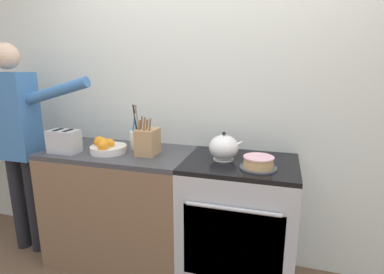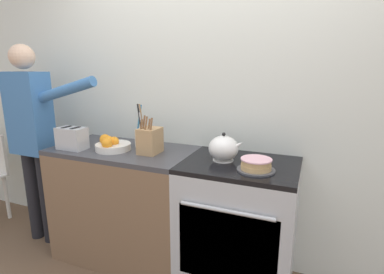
# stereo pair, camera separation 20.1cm
# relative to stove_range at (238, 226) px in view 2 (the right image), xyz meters

# --- Properties ---
(wall_back) EXTENTS (8.00, 0.04, 2.60)m
(wall_back) POSITION_rel_stove_range_xyz_m (-0.27, 0.32, 0.84)
(wall_back) COLOR silver
(wall_back) RESTS_ON ground_plane
(counter_cabinet) EXTENTS (1.08, 0.59, 0.91)m
(counter_cabinet) POSITION_rel_stove_range_xyz_m (-0.91, 0.00, -0.00)
(counter_cabinet) COLOR brown
(counter_cabinet) RESTS_ON ground_plane
(stove_range) EXTENTS (0.74, 0.62, 0.91)m
(stove_range) POSITION_rel_stove_range_xyz_m (0.00, 0.00, 0.00)
(stove_range) COLOR #B7BABF
(stove_range) RESTS_ON ground_plane
(layer_cake) EXTENTS (0.23, 0.23, 0.08)m
(layer_cake) POSITION_rel_stove_range_xyz_m (0.12, -0.11, 0.49)
(layer_cake) COLOR #4C4C51
(layer_cake) RESTS_ON stove_range
(tea_kettle) EXTENTS (0.24, 0.20, 0.19)m
(tea_kettle) POSITION_rel_stove_range_xyz_m (-0.12, 0.01, 0.54)
(tea_kettle) COLOR white
(tea_kettle) RESTS_ON stove_range
(knife_block) EXTENTS (0.13, 0.17, 0.28)m
(knife_block) POSITION_rel_stove_range_xyz_m (-0.66, -0.02, 0.55)
(knife_block) COLOR tan
(knife_block) RESTS_ON counter_cabinet
(utensil_crock) EXTENTS (0.09, 0.09, 0.34)m
(utensil_crock) POSITION_rel_stove_range_xyz_m (-0.80, 0.09, 0.54)
(utensil_crock) COLOR silver
(utensil_crock) RESTS_ON counter_cabinet
(fruit_bowl) EXTENTS (0.26, 0.26, 0.11)m
(fruit_bowl) POSITION_rel_stove_range_xyz_m (-0.96, -0.07, 0.50)
(fruit_bowl) COLOR silver
(fruit_bowl) RESTS_ON counter_cabinet
(toaster) EXTENTS (0.23, 0.13, 0.17)m
(toaster) POSITION_rel_stove_range_xyz_m (-1.26, -0.15, 0.54)
(toaster) COLOR #B7BABF
(toaster) RESTS_ON counter_cabinet
(person_baker) EXTENTS (0.95, 0.20, 1.70)m
(person_baker) POSITION_rel_stove_range_xyz_m (-1.74, -0.09, 0.56)
(person_baker) COLOR black
(person_baker) RESTS_ON ground_plane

